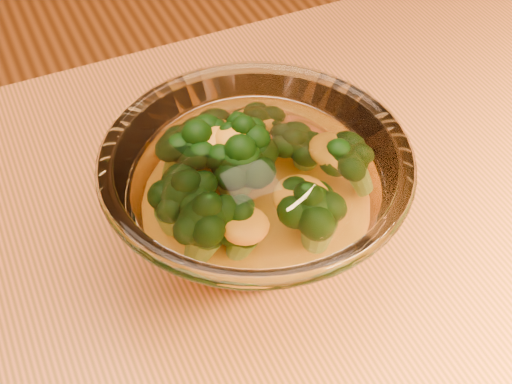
# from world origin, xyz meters

# --- Properties ---
(table) EXTENTS (1.20, 0.80, 0.75)m
(table) POSITION_xyz_m (0.00, 0.00, 0.65)
(table) COLOR #E37644
(table) RESTS_ON ground
(glass_bowl) EXTENTS (0.24, 0.24, 0.11)m
(glass_bowl) POSITION_xyz_m (-0.11, 0.09, 0.81)
(glass_bowl) COLOR white
(glass_bowl) RESTS_ON table
(cheese_sauce) EXTENTS (0.13, 0.13, 0.04)m
(cheese_sauce) POSITION_xyz_m (-0.11, 0.09, 0.78)
(cheese_sauce) COLOR orange
(cheese_sauce) RESTS_ON glass_bowl
(broccoli_heap) EXTENTS (0.17, 0.16, 0.07)m
(broccoli_heap) POSITION_xyz_m (-0.11, 0.10, 0.82)
(broccoli_heap) COLOR black
(broccoli_heap) RESTS_ON cheese_sauce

